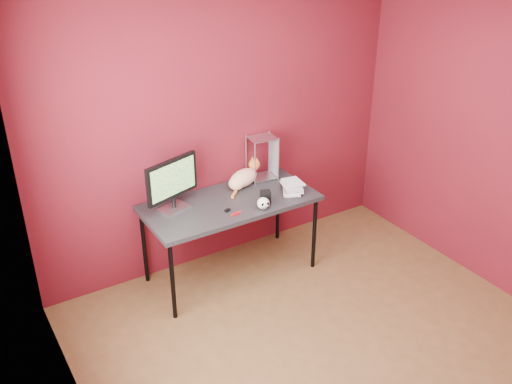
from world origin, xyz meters
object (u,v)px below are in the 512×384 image
desk (230,206)px  monitor (172,182)px  skull_mug (263,203)px  book_stack (285,138)px  speaker (266,198)px  cat (244,178)px

desk → monitor: 0.57m
desk → skull_mug: size_ratio=14.10×
desk → book_stack: bearing=-11.4°
monitor → book_stack: size_ratio=0.50×
speaker → cat: bearing=107.0°
book_stack → monitor: bearing=167.4°
skull_mug → cat: bearing=90.1°
monitor → desk: bearing=-32.1°
desk → cat: (0.25, 0.20, 0.13)m
desk → speaker: 0.32m
monitor → book_stack: book_stack is taller
desk → monitor: (-0.47, 0.12, 0.30)m
cat → book_stack: size_ratio=0.42×
monitor → cat: size_ratio=1.19×
skull_mug → book_stack: (0.32, 0.17, 0.46)m
cat → skull_mug: 0.47m
skull_mug → book_stack: size_ratio=0.10×
desk → monitor: size_ratio=2.97×
cat → speaker: cat is taller
book_stack → desk: bearing=168.6°
monitor → cat: (0.72, 0.08, -0.17)m
skull_mug → book_stack: 0.58m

